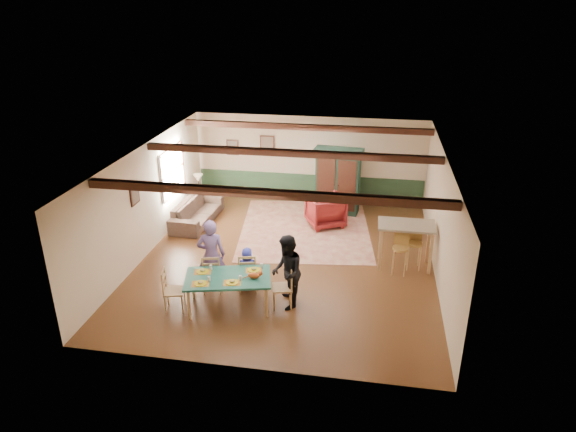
% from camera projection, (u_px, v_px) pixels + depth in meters
% --- Properties ---
extents(floor, '(8.00, 8.00, 0.00)m').
position_uv_depth(floor, '(287.00, 261.00, 12.54)').
color(floor, '#492814').
rests_on(floor, ground).
extents(wall_back, '(7.00, 0.02, 2.70)m').
position_uv_depth(wall_back, '(309.00, 160.00, 15.63)').
color(wall_back, beige).
rests_on(wall_back, floor).
extents(wall_left, '(0.02, 8.00, 2.70)m').
position_uv_depth(wall_left, '(146.00, 200.00, 12.55)').
color(wall_left, beige).
rests_on(wall_left, floor).
extents(wall_right, '(0.02, 8.00, 2.70)m').
position_uv_depth(wall_right, '(441.00, 220.00, 11.46)').
color(wall_right, beige).
rests_on(wall_right, floor).
extents(ceiling, '(7.00, 8.00, 0.02)m').
position_uv_depth(ceiling, '(287.00, 154.00, 11.47)').
color(ceiling, beige).
rests_on(ceiling, wall_back).
extents(wainscot_back, '(6.95, 0.03, 0.90)m').
position_uv_depth(wainscot_back, '(309.00, 188.00, 15.97)').
color(wainscot_back, '#203B25').
rests_on(wainscot_back, floor).
extents(ceiling_beam_front, '(6.95, 0.16, 0.16)m').
position_uv_depth(ceiling_beam_front, '(265.00, 193.00, 9.43)').
color(ceiling_beam_front, black).
rests_on(ceiling_beam_front, ceiling).
extents(ceiling_beam_mid, '(6.95, 0.16, 0.16)m').
position_uv_depth(ceiling_beam_mid, '(290.00, 153.00, 11.87)').
color(ceiling_beam_mid, black).
rests_on(ceiling_beam_mid, ceiling).
extents(ceiling_beam_back, '(6.95, 0.16, 0.16)m').
position_uv_depth(ceiling_beam_back, '(305.00, 127.00, 14.23)').
color(ceiling_beam_back, black).
rests_on(ceiling_beam_back, ceiling).
extents(window_left, '(0.06, 1.60, 1.30)m').
position_uv_depth(window_left, '(173.00, 171.00, 14.01)').
color(window_left, white).
rests_on(window_left, wall_left).
extents(picture_left_wall, '(0.04, 0.42, 0.52)m').
position_uv_depth(picture_left_wall, '(135.00, 194.00, 11.84)').
color(picture_left_wall, '#7D6E5B').
rests_on(picture_left_wall, wall_left).
extents(picture_back_a, '(0.45, 0.04, 0.55)m').
position_uv_depth(picture_back_a, '(267.00, 144.00, 15.63)').
color(picture_back_a, '#7D6E5B').
rests_on(picture_back_a, wall_back).
extents(picture_back_b, '(0.38, 0.04, 0.48)m').
position_uv_depth(picture_back_b, '(232.00, 147.00, 15.86)').
color(picture_back_b, '#7D6E5B').
rests_on(picture_back_b, wall_back).
extents(dining_table, '(1.90, 1.33, 0.72)m').
position_uv_depth(dining_table, '(229.00, 292.00, 10.51)').
color(dining_table, '#1C5A4A').
rests_on(dining_table, floor).
extents(dining_chair_far_left, '(0.49, 0.50, 0.91)m').
position_uv_depth(dining_chair_far_left, '(212.00, 272.00, 11.09)').
color(dining_chair_far_left, tan).
rests_on(dining_chair_far_left, floor).
extents(dining_chair_far_right, '(0.49, 0.50, 0.91)m').
position_uv_depth(dining_chair_far_right, '(248.00, 271.00, 11.13)').
color(dining_chair_far_right, tan).
rests_on(dining_chair_far_right, floor).
extents(dining_chair_end_left, '(0.50, 0.49, 0.91)m').
position_uv_depth(dining_chair_end_left, '(174.00, 290.00, 10.41)').
color(dining_chair_end_left, tan).
rests_on(dining_chair_end_left, floor).
extents(dining_chair_end_right, '(0.50, 0.49, 0.91)m').
position_uv_depth(dining_chair_end_right, '(282.00, 287.00, 10.54)').
color(dining_chair_end_right, tan).
rests_on(dining_chair_end_right, floor).
extents(person_man, '(0.68, 0.52, 1.65)m').
position_uv_depth(person_man, '(211.00, 255.00, 11.01)').
color(person_man, '#765B9C').
rests_on(person_man, floor).
extents(person_woman, '(0.76, 0.89, 1.58)m').
position_uv_depth(person_woman, '(287.00, 272.00, 10.41)').
color(person_woman, black).
rests_on(person_woman, floor).
extents(person_child, '(0.53, 0.41, 0.96)m').
position_uv_depth(person_child, '(248.00, 268.00, 11.19)').
color(person_child, '#2A32AA').
rests_on(person_child, floor).
extents(cat, '(0.37, 0.21, 0.17)m').
position_uv_depth(cat, '(254.00, 275.00, 10.28)').
color(cat, '#CC5424').
rests_on(cat, dining_table).
extents(place_setting_near_left, '(0.44, 0.37, 0.11)m').
position_uv_depth(place_setting_near_left, '(200.00, 282.00, 10.10)').
color(place_setting_near_left, gold).
rests_on(place_setting_near_left, dining_table).
extents(place_setting_near_center, '(0.44, 0.37, 0.11)m').
position_uv_depth(place_setting_near_center, '(232.00, 281.00, 10.14)').
color(place_setting_near_center, gold).
rests_on(place_setting_near_center, dining_table).
extents(place_setting_far_left, '(0.44, 0.37, 0.11)m').
position_uv_depth(place_setting_far_left, '(203.00, 270.00, 10.54)').
color(place_setting_far_left, gold).
rests_on(place_setting_far_left, dining_table).
extents(place_setting_far_right, '(0.44, 0.37, 0.11)m').
position_uv_depth(place_setting_far_right, '(254.00, 268.00, 10.60)').
color(place_setting_far_right, gold).
rests_on(place_setting_far_right, dining_table).
extents(area_rug, '(3.98, 4.55, 0.01)m').
position_uv_depth(area_rug, '(305.00, 229.00, 14.25)').
color(area_rug, beige).
rests_on(area_rug, floor).
extents(armoire, '(1.44, 0.71, 1.96)m').
position_uv_depth(armoire, '(338.00, 181.00, 14.98)').
color(armoire, '#133026').
rests_on(armoire, floor).
extents(armchair, '(1.27, 1.28, 0.88)m').
position_uv_depth(armchair, '(325.00, 211.00, 14.32)').
color(armchair, '#551116').
rests_on(armchair, floor).
extents(sofa, '(0.97, 2.23, 0.64)m').
position_uv_depth(sofa, '(197.00, 212.00, 14.56)').
color(sofa, '#433229').
rests_on(sofa, floor).
extents(end_table, '(0.47, 0.47, 0.55)m').
position_uv_depth(end_table, '(200.00, 199.00, 15.62)').
color(end_table, black).
rests_on(end_table, floor).
extents(table_lamp, '(0.28, 0.28, 0.50)m').
position_uv_depth(table_lamp, '(198.00, 182.00, 15.41)').
color(table_lamp, beige).
rests_on(table_lamp, end_table).
extents(counter_table, '(1.32, 0.78, 1.09)m').
position_uv_depth(counter_table, '(405.00, 245.00, 12.08)').
color(counter_table, tan).
rests_on(counter_table, floor).
extents(bar_stool_left, '(0.40, 0.43, 1.03)m').
position_uv_depth(bar_stool_left, '(400.00, 253.00, 11.78)').
color(bar_stool_left, '#AA8342').
rests_on(bar_stool_left, floor).
extents(bar_stool_right, '(0.38, 0.42, 1.04)m').
position_uv_depth(bar_stool_right, '(414.00, 248.00, 12.00)').
color(bar_stool_right, '#AA8342').
rests_on(bar_stool_right, floor).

